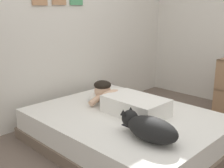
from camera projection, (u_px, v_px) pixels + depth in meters
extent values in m
plane|color=#66564C|center=(158.00, 157.00, 2.73)|extent=(12.28, 12.28, 0.00)
cube|color=silver|center=(57.00, 22.00, 3.50)|extent=(4.14, 0.10, 2.50)
cube|color=#726051|center=(125.00, 138.00, 2.99)|extent=(1.53, 1.96, 0.11)
cube|color=white|center=(125.00, 124.00, 2.95)|extent=(1.48, 1.90, 0.22)
ellipsoid|color=white|center=(107.00, 94.00, 3.42)|extent=(0.52, 0.32, 0.11)
cube|color=white|center=(135.00, 106.00, 2.90)|extent=(0.42, 0.64, 0.18)
ellipsoid|color=#D8AD8E|center=(112.00, 97.00, 3.12)|extent=(0.32, 0.20, 0.16)
sphere|color=#D8AD8E|center=(102.00, 91.00, 3.22)|extent=(0.19, 0.19, 0.19)
ellipsoid|color=black|center=(102.00, 85.00, 3.20)|extent=(0.20, 0.20, 0.10)
cylinder|color=#D8AD8E|center=(97.00, 99.00, 3.16)|extent=(0.23, 0.07, 0.14)
cylinder|color=#D8AD8E|center=(110.00, 95.00, 3.30)|extent=(0.23, 0.07, 0.14)
ellipsoid|color=black|center=(152.00, 129.00, 2.30)|extent=(0.26, 0.48, 0.20)
sphere|color=black|center=(130.00, 118.00, 2.48)|extent=(0.15, 0.15, 0.15)
cone|color=black|center=(123.00, 112.00, 2.43)|extent=(0.05, 0.05, 0.05)
cone|color=black|center=(131.00, 109.00, 2.50)|extent=(0.05, 0.05, 0.05)
cylinder|color=teal|center=(105.00, 97.00, 3.37)|extent=(0.09, 0.09, 0.07)
torus|color=teal|center=(109.00, 96.00, 3.40)|extent=(0.05, 0.01, 0.05)
cube|color=black|center=(129.00, 126.00, 2.61)|extent=(0.07, 0.14, 0.01)
cube|color=#997251|center=(223.00, 88.00, 3.75)|extent=(0.03, 0.24, 0.75)
cube|color=#4C4C51|center=(224.00, 83.00, 3.76)|extent=(0.04, 0.18, 0.18)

